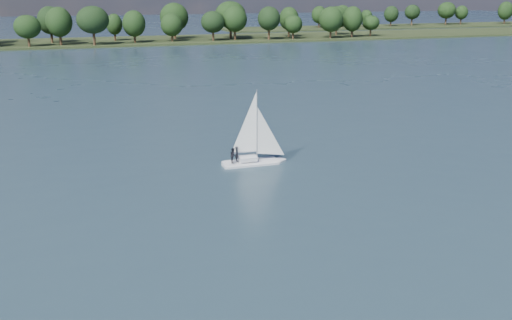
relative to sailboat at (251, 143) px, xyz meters
The scene contains 5 objects.
ground 57.69m from the sailboat, 87.23° to the left, with size 700.00×700.00×0.00m, color #233342.
far_shore 169.60m from the sailboat, 89.06° to the left, with size 660.00×40.00×1.50m, color black.
far_shore_back 271.73m from the sailboat, 53.20° to the left, with size 220.00×30.00×1.40m, color black.
sailboat is the anchor object (origin of this frame).
treeline 165.49m from the sailboat, 93.70° to the left, with size 562.50×74.38×18.08m.
Camera 1 is at (-21.89, -20.41, 20.46)m, focal length 40.00 mm.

